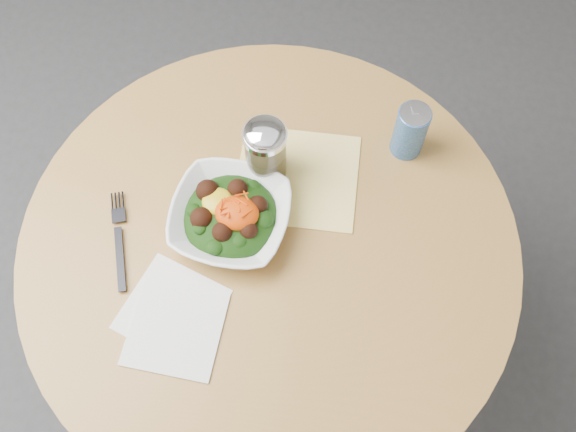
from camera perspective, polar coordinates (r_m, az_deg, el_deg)
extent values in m
plane|color=#313134|center=(1.86, -1.08, -11.50)|extent=(6.00, 6.00, 0.00)
cylinder|color=black|center=(1.85, -1.09, -11.39)|extent=(0.52, 0.52, 0.03)
cylinder|color=black|center=(1.52, -1.31, -8.22)|extent=(0.10, 0.10, 0.71)
cylinder|color=#B58C41|center=(1.17, -1.69, -2.68)|extent=(0.90, 0.90, 0.04)
cube|color=yellow|center=(1.20, 0.81, 3.46)|extent=(0.23, 0.21, 0.00)
cube|color=white|center=(1.12, -10.29, -8.15)|extent=(0.19, 0.19, 0.00)
cube|color=white|center=(1.11, -9.98, -9.89)|extent=(0.16, 0.16, 0.00)
imported|color=white|center=(1.14, -5.13, -0.07)|extent=(0.23, 0.23, 0.05)
ellipsoid|color=black|center=(1.15, -5.13, -0.10)|extent=(0.17, 0.17, 0.06)
ellipsoid|color=gold|center=(1.13, -6.31, 1.32)|extent=(0.05, 0.05, 0.02)
ellipsoid|color=#D03A04|center=(1.11, -4.57, 0.27)|extent=(0.08, 0.07, 0.03)
cube|color=black|center=(1.17, -14.70, -3.71)|extent=(0.05, 0.12, 0.00)
cube|color=black|center=(1.21, -14.86, 0.64)|extent=(0.04, 0.07, 0.00)
cylinder|color=silver|center=(1.16, -1.98, 5.52)|extent=(0.07, 0.07, 0.11)
cylinder|color=#9B8448|center=(1.18, -1.94, 4.89)|extent=(0.06, 0.06, 0.06)
cylinder|color=white|center=(1.11, -2.08, 7.18)|extent=(0.08, 0.08, 0.01)
ellipsoid|color=white|center=(1.10, -2.09, 7.37)|extent=(0.07, 0.07, 0.03)
cylinder|color=navy|center=(1.21, 10.80, 7.42)|extent=(0.06, 0.06, 0.11)
cylinder|color=silver|center=(1.17, 11.28, 8.95)|extent=(0.06, 0.06, 0.00)
cube|color=silver|center=(1.17, 11.22, 9.31)|extent=(0.02, 0.02, 0.00)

